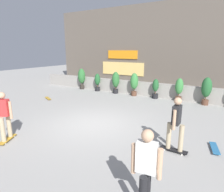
# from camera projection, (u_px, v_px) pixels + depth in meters

# --- Properties ---
(ground_plane) EXTENTS (48.00, 48.00, 0.00)m
(ground_plane) POSITION_uv_depth(u_px,v_px,m) (94.00, 124.00, 7.96)
(ground_plane) COLOR #9E9B96
(planter_wall) EXTENTS (18.00, 0.40, 0.90)m
(planter_wall) POSITION_uv_depth(u_px,v_px,m) (146.00, 89.00, 12.87)
(planter_wall) COLOR gray
(planter_wall) RESTS_ON ground
(building_backdrop) EXTENTS (20.00, 2.08, 6.50)m
(building_backdrop) POSITION_uv_depth(u_px,v_px,m) (165.00, 47.00, 15.56)
(building_backdrop) COLOR #60564C
(building_backdrop) RESTS_ON ground
(potted_plant_0) EXTENTS (0.56, 0.56, 1.60)m
(potted_plant_0) POSITION_uv_depth(u_px,v_px,m) (82.00, 77.00, 14.93)
(potted_plant_0) COLOR #2D2823
(potted_plant_0) RESTS_ON ground
(potted_plant_1) EXTENTS (0.42, 0.42, 1.30)m
(potted_plant_1) POSITION_uv_depth(u_px,v_px,m) (97.00, 81.00, 14.24)
(potted_plant_1) COLOR black
(potted_plant_1) RESTS_ON ground
(potted_plant_2) EXTENTS (0.52, 0.52, 1.52)m
(potted_plant_2) POSITION_uv_depth(u_px,v_px,m) (116.00, 81.00, 13.43)
(potted_plant_2) COLOR black
(potted_plant_2) RESTS_ON ground
(potted_plant_3) EXTENTS (0.52, 0.52, 1.52)m
(potted_plant_3) POSITION_uv_depth(u_px,v_px,m) (134.00, 83.00, 12.73)
(potted_plant_3) COLOR brown
(potted_plant_3) RESTS_ON ground
(potted_plant_4) EXTENTS (0.39, 0.39, 1.24)m
(potted_plant_4) POSITION_uv_depth(u_px,v_px,m) (156.00, 88.00, 12.06)
(potted_plant_4) COLOR black
(potted_plant_4) RESTS_ON ground
(potted_plant_5) EXTENTS (0.46, 0.46, 1.40)m
(potted_plant_5) POSITION_uv_depth(u_px,v_px,m) (179.00, 88.00, 11.32)
(potted_plant_5) COLOR brown
(potted_plant_5) RESTS_ON ground
(potted_plant_6) EXTENTS (0.54, 0.54, 1.55)m
(potted_plant_6) POSITION_uv_depth(u_px,v_px,m) (206.00, 89.00, 10.58)
(potted_plant_6) COLOR brown
(potted_plant_6) RESTS_ON ground
(skater_by_wall_left) EXTENTS (0.54, 0.80, 1.70)m
(skater_by_wall_left) POSITION_uv_depth(u_px,v_px,m) (4.00, 115.00, 6.31)
(skater_by_wall_left) COLOR #BF8C26
(skater_by_wall_left) RESTS_ON ground
(skater_mid_plaza) EXTENTS (0.81, 0.56, 1.70)m
(skater_mid_plaza) POSITION_uv_depth(u_px,v_px,m) (176.00, 123.00, 5.61)
(skater_mid_plaza) COLOR black
(skater_mid_plaza) RESTS_ON ground
(skater_by_wall_right) EXTENTS (0.56, 0.82, 1.70)m
(skater_by_wall_right) POSITION_uv_depth(u_px,v_px,m) (146.00, 169.00, 3.43)
(skater_by_wall_right) COLOR #72338C
(skater_by_wall_right) RESTS_ON ground
(skateboard_near_camera) EXTENTS (0.37, 0.82, 0.08)m
(skateboard_near_camera) POSITION_uv_depth(u_px,v_px,m) (215.00, 148.00, 5.93)
(skateboard_near_camera) COLOR #266699
(skateboard_near_camera) RESTS_ON ground
(skateboard_aside) EXTENTS (0.81, 0.53, 0.08)m
(skateboard_aside) POSITION_uv_depth(u_px,v_px,m) (48.00, 98.00, 12.02)
(skateboard_aside) COLOR #BF8C26
(skateboard_aside) RESTS_ON ground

